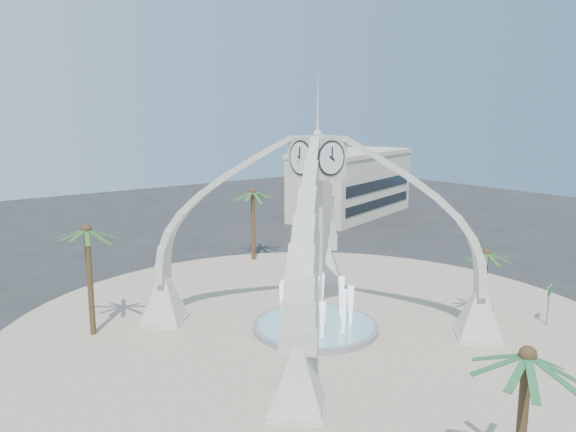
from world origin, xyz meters
TOP-DOWN VIEW (x-y plane):
  - ground at (0.00, 0.00)m, footprint 140.00×140.00m
  - plaza at (0.00, 0.00)m, footprint 40.00×40.00m
  - clock_tower at (-0.00, -0.00)m, footprint 17.94×17.94m
  - fountain at (0.00, 0.00)m, footprint 8.00×8.00m
  - building_ne at (30.00, 28.00)m, footprint 21.87×14.17m
  - palm_east at (9.74, -5.61)m, footprint 3.63×3.63m
  - palm_west at (-11.53, 7.87)m, footprint 5.00×5.00m
  - palm_north at (6.54, 16.77)m, footprint 5.20×5.20m
  - palm_south at (-4.89, -16.72)m, footprint 4.71×4.71m
  - street_sign at (12.32, -8.66)m, footprint 1.02×0.30m

SIDE VIEW (x-z plane):
  - ground at x=0.00m, z-range 0.00..0.00m
  - plaza at x=0.00m, z-range 0.00..0.06m
  - fountain at x=0.00m, z-range -1.52..2.10m
  - street_sign at x=12.32m, z-range 0.62..3.48m
  - building_ne at x=30.00m, z-range 0.01..8.61m
  - palm_east at x=9.74m, z-range 1.99..7.36m
  - palm_south at x=-4.89m, z-range 2.41..8.83m
  - palm_north at x=6.54m, z-range 2.76..10.03m
  - clock_tower at x=0.00m, z-range -1.66..14.64m
  - palm_west at x=-11.53m, z-range 2.89..10.37m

